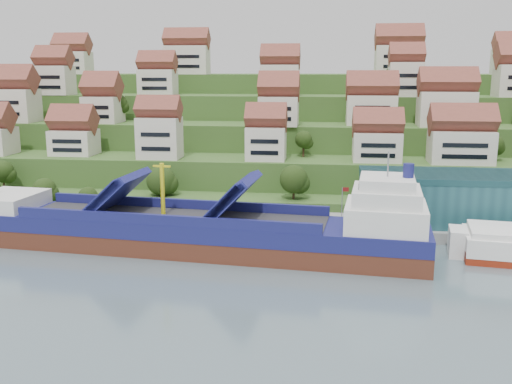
# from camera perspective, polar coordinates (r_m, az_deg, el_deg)

# --- Properties ---
(ground) EXTENTS (300.00, 300.00, 0.00)m
(ground) POSITION_cam_1_polar(r_m,az_deg,el_deg) (104.44, -1.34, -5.88)
(ground) COLOR slate
(ground) RESTS_ON ground
(quay) EXTENTS (180.00, 14.00, 2.20)m
(quay) POSITION_cam_1_polar(r_m,az_deg,el_deg) (117.68, 9.41, -3.42)
(quay) COLOR gray
(quay) RESTS_ON ground
(hillside) EXTENTS (260.00, 128.00, 31.00)m
(hillside) POSITION_cam_1_polar(r_m,az_deg,el_deg) (203.56, 2.78, 5.96)
(hillside) COLOR #2D4C1E
(hillside) RESTS_ON ground
(hillside_village) EXTENTS (161.03, 62.54, 29.03)m
(hillside_village) POSITION_cam_1_polar(r_m,az_deg,el_deg) (158.65, 2.84, 9.11)
(hillside_village) COLOR silver
(hillside_village) RESTS_ON ground
(hillside_trees) EXTENTS (140.29, 62.86, 30.48)m
(hillside_trees) POSITION_cam_1_polar(r_m,az_deg,el_deg) (141.12, -5.16, 4.52)
(hillside_trees) COLOR #273F15
(hillside_trees) RESTS_ON ground
(flagpole) EXTENTS (1.28, 0.16, 8.00)m
(flagpole) POSITION_cam_1_polar(r_m,az_deg,el_deg) (111.34, 8.65, -1.21)
(flagpole) COLOR gray
(flagpole) RESTS_ON quay
(cargo_ship) EXTENTS (86.49, 21.63, 19.08)m
(cargo_ship) POSITION_cam_1_polar(r_m,az_deg,el_deg) (103.83, -5.69, -3.99)
(cargo_ship) COLOR #522719
(cargo_ship) RESTS_ON ground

